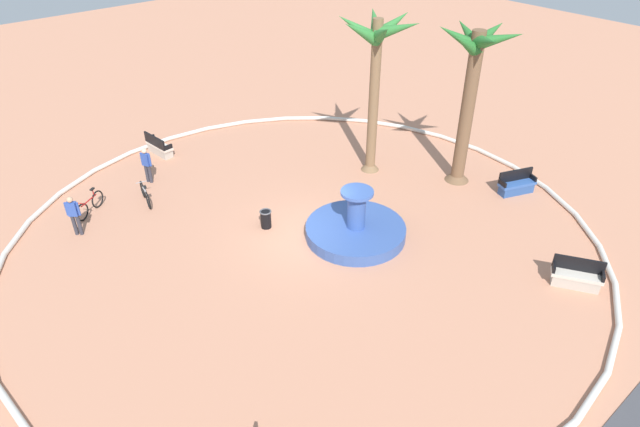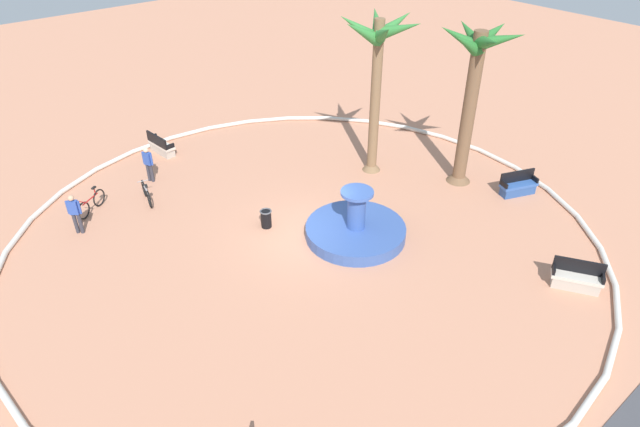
# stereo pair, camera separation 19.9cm
# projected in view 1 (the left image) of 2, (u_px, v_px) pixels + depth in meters

# --- Properties ---
(ground_plane) EXTENTS (80.00, 80.00, 0.00)m
(ground_plane) POSITION_uv_depth(u_px,v_px,m) (305.00, 236.00, 20.68)
(ground_plane) COLOR tan
(plaza_curb) EXTENTS (21.70, 21.70, 0.20)m
(plaza_curb) POSITION_uv_depth(u_px,v_px,m) (305.00, 233.00, 20.62)
(plaza_curb) COLOR silver
(plaza_curb) RESTS_ON ground
(fountain) EXTENTS (3.74, 3.74, 1.98)m
(fountain) POSITION_uv_depth(u_px,v_px,m) (356.00, 230.00, 20.48)
(fountain) COLOR #38569E
(fountain) RESTS_ON ground
(palm_tree_near_fountain) EXTENTS (3.27, 3.20, 6.74)m
(palm_tree_near_fountain) POSITION_uv_depth(u_px,v_px,m) (472.00, 79.00, 21.69)
(palm_tree_near_fountain) COLOR brown
(palm_tree_near_fountain) RESTS_ON ground
(palm_tree_by_curb) EXTENTS (3.48, 3.32, 6.94)m
(palm_tree_by_curb) POSITION_uv_depth(u_px,v_px,m) (376.00, 57.00, 22.15)
(palm_tree_by_curb) COLOR brown
(palm_tree_by_curb) RESTS_ON ground
(bench_west) EXTENTS (1.27, 1.62, 1.00)m
(bench_west) POSITION_uv_depth(u_px,v_px,m) (576.00, 277.00, 18.11)
(bench_west) COLOR beige
(bench_west) RESTS_ON ground
(bench_north) EXTENTS (1.67, 1.05, 1.00)m
(bench_north) POSITION_uv_depth(u_px,v_px,m) (516.00, 186.00, 23.09)
(bench_north) COLOR #335BA8
(bench_north) RESTS_ON ground
(bench_southeast) EXTENTS (0.66, 1.64, 1.00)m
(bench_southeast) POSITION_uv_depth(u_px,v_px,m) (159.00, 148.00, 26.07)
(bench_southeast) COLOR beige
(bench_southeast) RESTS_ON ground
(trash_bin) EXTENTS (0.46, 0.46, 0.73)m
(trash_bin) POSITION_uv_depth(u_px,v_px,m) (266.00, 219.00, 20.94)
(trash_bin) COLOR black
(trash_bin) RESTS_ON ground
(bicycle_red_frame) EXTENTS (0.54, 1.69, 0.94)m
(bicycle_red_frame) POSITION_uv_depth(u_px,v_px,m) (145.00, 194.00, 22.43)
(bicycle_red_frame) COLOR black
(bicycle_red_frame) RESTS_ON ground
(bicycle_by_lamppost) EXTENTS (1.46, 1.01, 0.94)m
(bicycle_by_lamppost) POSITION_uv_depth(u_px,v_px,m) (90.00, 205.00, 21.76)
(bicycle_by_lamppost) COLOR black
(bicycle_by_lamppost) RESTS_ON ground
(person_cyclist_helmet) EXTENTS (0.42, 0.38, 1.64)m
(person_cyclist_helmet) POSITION_uv_depth(u_px,v_px,m) (74.00, 214.00, 20.25)
(person_cyclist_helmet) COLOR #33333D
(person_cyclist_helmet) RESTS_ON ground
(person_cyclist_photo) EXTENTS (0.32, 0.49, 1.61)m
(person_cyclist_photo) POSITION_uv_depth(u_px,v_px,m) (147.00, 164.00, 23.56)
(person_cyclist_photo) COLOR #33333D
(person_cyclist_photo) RESTS_ON ground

